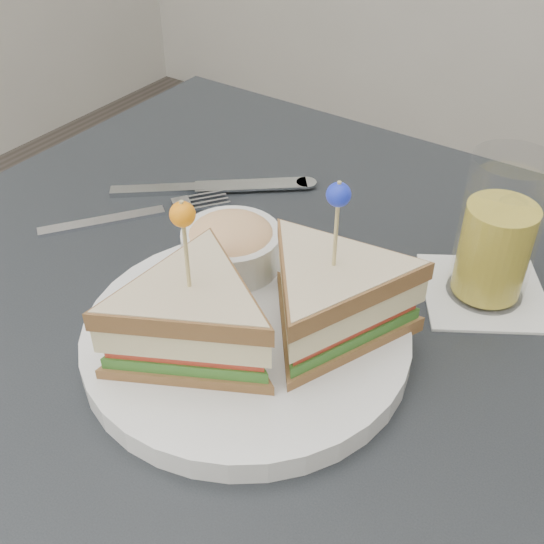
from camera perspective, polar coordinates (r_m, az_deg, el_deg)
The scene contains 5 objects.
table at distance 0.65m, azimuth -1.23°, elevation -8.88°, with size 0.80×0.80×0.75m.
plate_meal at distance 0.55m, azimuth -1.39°, elevation -3.02°, with size 0.31×0.29×0.16m.
cutlery_fork at distance 0.75m, azimuth -10.54°, elevation 4.91°, with size 0.14×0.18×0.01m.
cutlery_knife at distance 0.78m, azimuth -5.66°, elevation 7.04°, with size 0.19×0.16×0.01m.
drink_set at distance 0.62m, azimuth 18.30°, elevation 2.71°, with size 0.15×0.15×0.14m.
Camera 1 is at (0.27, -0.36, 1.15)m, focal length 45.00 mm.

